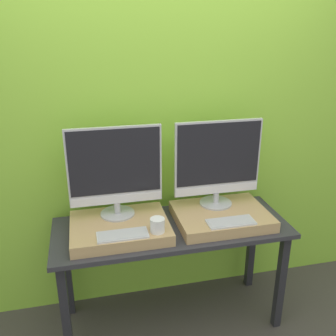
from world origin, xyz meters
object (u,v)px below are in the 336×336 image
Objects in this scene: monitor_left at (115,170)px; monitor_right at (218,162)px; keyboard_left at (123,235)px; mug at (157,225)px; keyboard_right at (231,222)px.

monitor_left is 0.66m from monitor_right.
keyboard_left is 0.77m from monitor_right.
mug is at bearing -52.76° from monitor_left.
mug is 0.46m from keyboard_right.
monitor_right is (0.66, 0.00, 0.00)m from monitor_left.
mug is at bearing -180.00° from keyboard_right.
keyboard_left is 0.66m from keyboard_right.
keyboard_right is (0.00, -0.27, -0.30)m from monitor_right.
monitor_left reaches higher than keyboard_right.
monitor_right reaches higher than mug.
keyboard_left is 0.21m from mug.
keyboard_left is 1.00× the size of keyboard_right.
monitor_left is at bearing 90.00° from keyboard_left.
monitor_left is at bearing 180.00° from monitor_right.
keyboard_right is at bearing 0.00° from keyboard_left.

